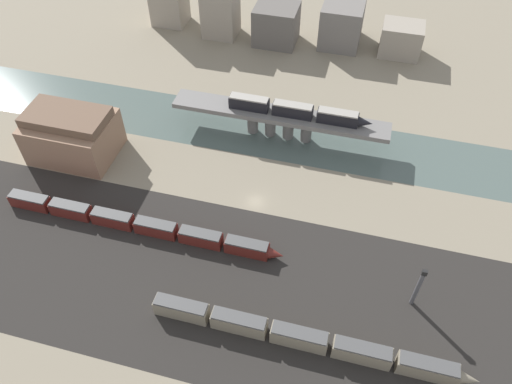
# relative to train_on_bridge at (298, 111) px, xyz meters

# --- Properties ---
(ground_plane) EXTENTS (400.00, 400.00, 0.00)m
(ground_plane) POSITION_rel_train_on_bridge_xyz_m (-4.70, -24.86, -9.26)
(ground_plane) COLOR gray
(railbed_yard) EXTENTS (280.00, 42.00, 0.01)m
(railbed_yard) POSITION_rel_train_on_bridge_xyz_m (-4.70, -48.86, -9.26)
(railbed_yard) COLOR #282623
(railbed_yard) RESTS_ON ground
(river_water) EXTENTS (320.00, 19.52, 0.01)m
(river_water) POSITION_rel_train_on_bridge_xyz_m (-4.70, 0.00, -9.26)
(river_water) COLOR #4C5B56
(river_water) RESTS_ON ground
(bridge) EXTENTS (57.25, 7.03, 7.57)m
(bridge) POSITION_rel_train_on_bridge_xyz_m (-4.70, 0.00, -3.43)
(bridge) COLOR slate
(bridge) RESTS_ON ground
(train_on_bridge) EXTENTS (37.19, 2.93, 3.49)m
(train_on_bridge) POSITION_rel_train_on_bridge_xyz_m (0.00, 0.00, 0.00)
(train_on_bridge) COLOR black
(train_on_bridge) RESTS_ON bridge
(train_yard_near) EXTENTS (61.43, 2.96, 4.13)m
(train_yard_near) POSITION_rel_train_on_bridge_xyz_m (13.47, -57.19, -7.23)
(train_yard_near) COLOR gray
(train_yard_near) RESTS_ON ground
(train_yard_mid) EXTENTS (65.69, 2.92, 3.48)m
(train_yard_mid) POSITION_rel_train_on_bridge_xyz_m (-27.87, -39.47, -7.55)
(train_yard_mid) COLOR #5B1E19
(train_yard_mid) RESTS_ON ground
(warehouse_building) EXTENTS (20.74, 15.65, 12.97)m
(warehouse_building) POSITION_rel_train_on_bridge_xyz_m (-54.00, -19.87, -3.10)
(warehouse_building) COLOR #937056
(warehouse_building) RESTS_ON ground
(signal_tower) EXTENTS (1.00, 0.87, 11.47)m
(signal_tower) POSITION_rel_train_on_bridge_xyz_m (32.58, -43.06, -3.56)
(signal_tower) COLOR #4C4C51
(signal_tower) RESTS_ON ground
(city_block_left) EXTENTS (11.01, 10.15, 17.12)m
(city_block_left) POSITION_rel_train_on_bridge_xyz_m (-35.34, 46.08, -0.70)
(city_block_left) COLOR gray
(city_block_left) RESTS_ON ground
(city_block_center) EXTENTS (13.79, 12.05, 12.36)m
(city_block_center) POSITION_rel_train_on_bridge_xyz_m (-16.40, 46.09, -3.08)
(city_block_center) COLOR #605B56
(city_block_center) RESTS_ON ground
(city_block_right) EXTENTS (12.91, 15.80, 13.68)m
(city_block_right) POSITION_rel_train_on_bridge_xyz_m (4.31, 51.34, -2.42)
(city_block_right) COLOR slate
(city_block_right) RESTS_ON ground
(city_block_far_right) EXTENTS (12.76, 10.05, 10.10)m
(city_block_far_right) POSITION_rel_train_on_bridge_xyz_m (23.76, 49.10, -4.21)
(city_block_far_right) COLOR gray
(city_block_far_right) RESTS_ON ground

